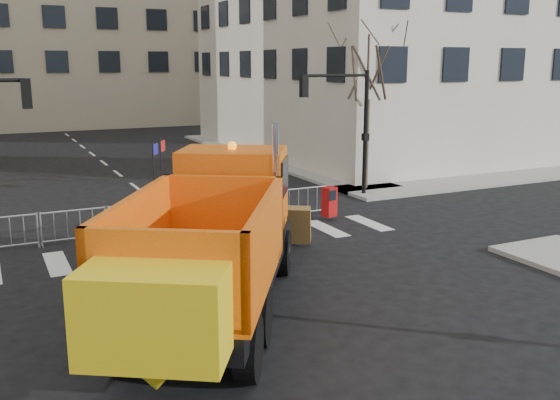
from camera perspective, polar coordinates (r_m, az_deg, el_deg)
name	(u,v)px	position (r m, az deg, el deg)	size (l,w,h in m)	color
ground	(286,301)	(15.46, 0.52, -9.20)	(120.00, 120.00, 0.00)	black
sidewalk_back	(183,221)	(23.01, -8.90, -1.88)	(64.00, 5.00, 0.15)	gray
traffic_light_right	(365,135)	(27.04, 7.82, 5.94)	(0.18, 0.18, 5.40)	black
crowd_barriers	(169,215)	(21.86, -10.13, -1.40)	(12.60, 0.60, 1.10)	#9EA0A5
street_tree	(367,108)	(28.17, 7.95, 8.34)	(3.00, 3.00, 7.50)	#382B21
plow_truck	(214,238)	(13.87, -6.07, -3.48)	(8.37, 10.97, 4.31)	black
cop_a	(246,210)	(20.46, -3.12, -0.89)	(0.73, 0.48, 1.99)	black
cop_b	(220,228)	(18.96, -5.52, -2.58)	(0.79, 0.61, 1.62)	black
cop_c	(228,220)	(19.19, -4.78, -1.82)	(1.16, 0.48, 1.98)	black
newspaper_box	(329,202)	(23.03, 4.54, -0.15)	(0.45, 0.40, 1.10)	#A40C0C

